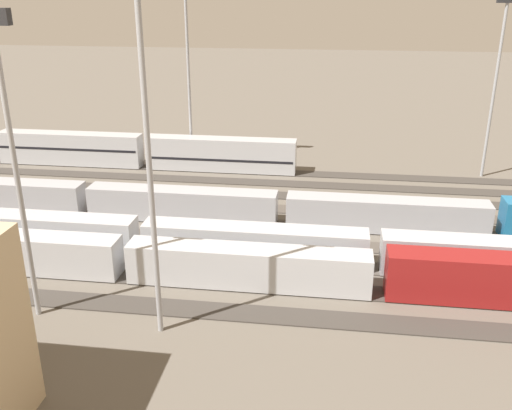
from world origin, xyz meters
TOP-DOWN VIEW (x-y plane):
  - ground_plane at (0.00, 0.00)m, footprint 400.00×400.00m
  - track_bed_0 at (0.00, -20.00)m, footprint 140.00×2.80m
  - track_bed_1 at (0.00, -15.00)m, footprint 140.00×2.80m
  - track_bed_2 at (0.00, -10.00)m, footprint 140.00×2.80m
  - track_bed_3 at (0.00, -5.00)m, footprint 140.00×2.80m
  - track_bed_4 at (0.00, 0.00)m, footprint 140.00×2.80m
  - track_bed_5 at (0.00, 5.00)m, footprint 140.00×2.80m
  - track_bed_6 at (0.00, 10.00)m, footprint 140.00×2.80m
  - track_bed_7 at (0.00, 15.00)m, footprint 140.00×2.80m
  - track_bed_8 at (0.00, 20.00)m, footprint 140.00×2.80m
  - train_on_track_4 at (2.54, 0.00)m, footprint 114.80×3.00m
  - train_on_track_7 at (4.37, 15.00)m, footprint 90.60×3.00m
  - train_on_track_0 at (24.55, -20.00)m, footprint 71.40×3.06m
  - train_on_track_6 at (3.04, 10.00)m, footprint 95.60×3.00m
  - light_mast_0 at (-38.88, -22.73)m, footprint 2.80×0.70m
  - light_mast_1 at (8.15, 22.44)m, footprint 2.80×0.70m
  - light_mast_2 at (5.46, -22.14)m, footprint 2.80×0.70m
  - light_mast_3 at (-3.13, 23.41)m, footprint 2.80×0.70m

SIDE VIEW (x-z plane):
  - ground_plane at x=0.00m, z-range 0.00..0.00m
  - track_bed_0 at x=0.00m, z-range 0.00..0.12m
  - track_bed_1 at x=0.00m, z-range 0.00..0.12m
  - track_bed_2 at x=0.00m, z-range 0.00..0.12m
  - track_bed_3 at x=0.00m, z-range 0.00..0.12m
  - track_bed_4 at x=0.00m, z-range 0.00..0.12m
  - track_bed_5 at x=0.00m, z-range 0.00..0.12m
  - track_bed_6 at x=0.00m, z-range 0.00..0.12m
  - track_bed_7 at x=0.00m, z-range 0.00..0.12m
  - track_bed_8 at x=0.00m, z-range 0.00..0.12m
  - train_on_track_6 at x=3.04m, z-range 0.12..3.92m
  - train_on_track_4 at x=2.54m, z-range -0.12..4.28m
  - train_on_track_7 at x=4.37m, z-range -0.11..4.29m
  - train_on_track_0 at x=24.55m, z-range 0.11..5.11m
  - light_mast_1 at x=8.15m, z-range 3.64..28.87m
  - light_mast_0 at x=-38.88m, z-range 3.66..29.37m
  - light_mast_3 at x=-3.13m, z-range 3.75..31.25m
  - light_mast_2 at x=5.46m, z-range 3.88..34.63m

